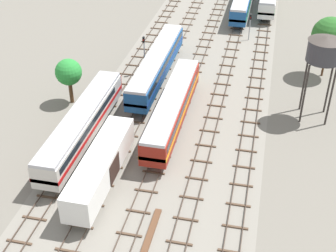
{
  "coord_description": "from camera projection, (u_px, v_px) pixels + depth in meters",
  "views": [
    {
      "loc": [
        9.99,
        -12.0,
        31.48
      ],
      "look_at": [
        0.0,
        32.38,
        1.5
      ],
      "focal_mm": 50.6,
      "sensor_mm": 36.0,
      "label": 1
    }
  ],
  "objects": [
    {
      "name": "diesel_railcar_centre_far",
      "position": [
        243.0,
        0.0,
        88.23
      ],
      "size": [
        2.96,
        20.5,
        3.8
      ],
      "color": "#194C8C",
      "rests_on": "ground"
    },
    {
      "name": "signal_post_nearest",
      "position": [
        250.0,
        23.0,
        77.41
      ],
      "size": [
        0.28,
        0.47,
        4.53
      ],
      "color": "gray",
      "rests_on": "ground"
    },
    {
      "name": "track_centre_right",
      "position": [
        260.0,
        56.0,
        73.6
      ],
      "size": [
        2.4,
        126.0,
        0.29
      ],
      "color": "#47382D",
      "rests_on": "ground"
    },
    {
      "name": "water_tower",
      "position": [
        325.0,
        50.0,
        54.07
      ],
      "size": [
        4.18,
        4.18,
        10.65
      ],
      "color": "#2D2826",
      "rests_on": "ground"
    },
    {
      "name": "lineside_tree_0",
      "position": [
        330.0,
        35.0,
        64.87
      ],
      "size": [
        4.94,
        4.94,
        8.71
      ],
      "color": "#4C331E",
      "rests_on": "ground"
    },
    {
      "name": "diesel_railcar_centre_left_mid",
      "position": [
        173.0,
        107.0,
        55.94
      ],
      "size": [
        2.96,
        20.5,
        3.8
      ],
      "color": "maroon",
      "rests_on": "ground"
    },
    {
      "name": "passenger_coach_left_midfar",
      "position": [
        157.0,
        64.0,
        65.61
      ],
      "size": [
        2.96,
        22.0,
        3.8
      ],
      "color": "#194C8C",
      "rests_on": "ground"
    },
    {
      "name": "track_centre",
      "position": [
        231.0,
        53.0,
        74.44
      ],
      "size": [
        2.4,
        126.0,
        0.29
      ],
      "color": "#47382D",
      "rests_on": "ground"
    },
    {
      "name": "track_centre_left",
      "position": [
        202.0,
        50.0,
        75.28
      ],
      "size": [
        2.4,
        126.0,
        0.29
      ],
      "color": "#47382D",
      "rests_on": "ground"
    },
    {
      "name": "ground_plane",
      "position": [
        201.0,
        54.0,
        74.54
      ],
      "size": [
        480.0,
        480.0,
        0.0
      ],
      "primitive_type": "plane",
      "color": "slate"
    },
    {
      "name": "signal_post_near",
      "position": [
        144.0,
        50.0,
        66.9
      ],
      "size": [
        0.28,
        0.47,
        5.76
      ],
      "color": "gray",
      "rests_on": "ground"
    },
    {
      "name": "diesel_railcar_far_left_near",
      "position": [
        82.0,
        123.0,
        52.98
      ],
      "size": [
        2.96,
        20.5,
        3.8
      ],
      "color": "beige",
      "rests_on": "ground"
    },
    {
      "name": "spare_rail_bundle",
      "position": [
        145.0,
        249.0,
        40.83
      ],
      "size": [
        0.6,
        10.0,
        0.24
      ],
      "primitive_type": "cube",
      "color": "brown",
      "rests_on": "ground"
    },
    {
      "name": "lineside_tree_2",
      "position": [
        69.0,
        72.0,
        59.59
      ],
      "size": [
        3.39,
        3.39,
        6.08
      ],
      "color": "#4C331E",
      "rests_on": "ground"
    },
    {
      "name": "ballast_bed",
      "position": [
        201.0,
        54.0,
        74.54
      ],
      "size": [
        22.35,
        176.0,
        0.01
      ],
      "primitive_type": "cube",
      "color": "gray",
      "rests_on": "ground"
    },
    {
      "name": "freight_boxcar_left_nearest",
      "position": [
        101.0,
        166.0,
        46.73
      ],
      "size": [
        2.87,
        14.0,
        3.6
      ],
      "color": "white",
      "rests_on": "ground"
    },
    {
      "name": "track_left",
      "position": [
        174.0,
        48.0,
        76.12
      ],
      "size": [
        2.4,
        126.0,
        0.29
      ],
      "color": "#47382D",
      "rests_on": "ground"
    },
    {
      "name": "track_far_left",
      "position": [
        146.0,
        45.0,
        76.96
      ],
      "size": [
        2.4,
        126.0,
        0.29
      ],
      "color": "#47382D",
      "rests_on": "ground"
    }
  ]
}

